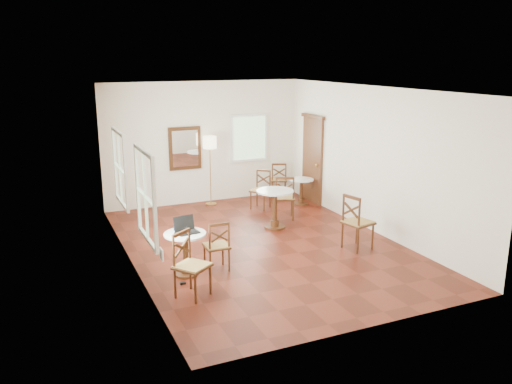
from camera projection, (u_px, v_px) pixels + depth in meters
ground at (262, 245)px, 10.21m from camera, size 7.00×7.00×0.00m
room_shell at (254, 147)px, 9.95m from camera, size 5.02×7.02×3.01m
cafe_table_near at (185, 249)px, 8.71m from camera, size 0.70×0.70×0.74m
cafe_table_mid at (275, 205)px, 11.11m from camera, size 0.79×0.79×0.83m
cafe_table_back at (301, 189)px, 12.94m from camera, size 0.61×0.61×0.64m
chair_near_a at (217, 246)px, 8.92m from camera, size 0.42×0.42×0.89m
chair_near_b at (191, 265)px, 7.93m from camera, size 0.65×0.65×1.01m
chair_mid_a at (284, 197)px, 11.75m from camera, size 0.61×0.61×1.00m
chair_mid_b at (357, 222)px, 9.89m from camera, size 0.59×0.59×1.07m
chair_back_a at (279, 179)px, 13.68m from camera, size 0.55×0.55×0.91m
chair_back_b at (261, 190)px, 12.60m from camera, size 0.60×0.60×0.92m
floor_lamp at (210, 147)px, 12.65m from camera, size 0.33×0.33×1.71m
laptop at (186, 228)px, 8.67m from camera, size 0.40×0.35×0.26m
mouse at (177, 233)px, 8.57m from camera, size 0.11×0.09×0.04m
navy_mug at (176, 227)px, 8.77m from camera, size 0.13×0.08×0.10m
water_glass at (187, 230)px, 8.61m from camera, size 0.06×0.06×0.10m
power_adapter at (183, 283)px, 8.45m from camera, size 0.09×0.05×0.04m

